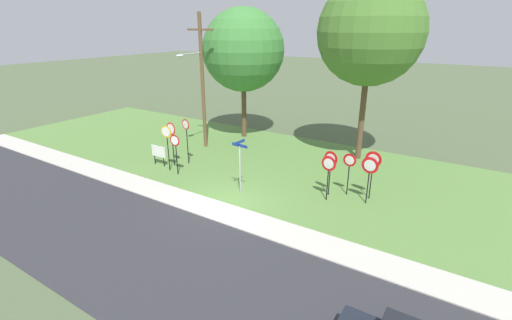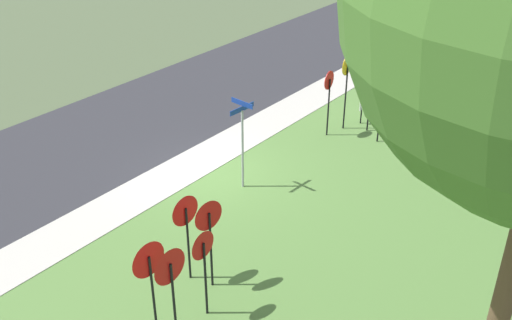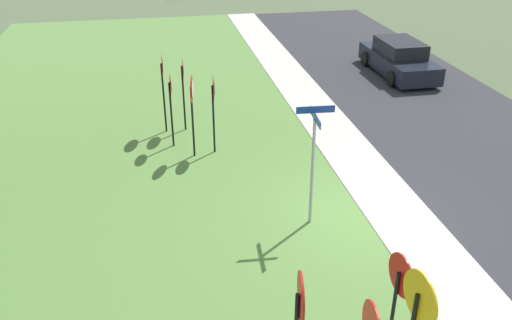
{
  "view_description": "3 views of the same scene",
  "coord_description": "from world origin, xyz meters",
  "px_view_note": "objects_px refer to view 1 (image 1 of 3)",
  "views": [
    {
      "loc": [
        9.85,
        -12.54,
        8.18
      ],
      "look_at": [
        -0.44,
        3.48,
        1.1
      ],
      "focal_mm": 25.54,
      "sensor_mm": 36.0,
      "label": 1
    },
    {
      "loc": [
        11.84,
        11.25,
        9.62
      ],
      "look_at": [
        0.46,
        2.22,
        1.48
      ],
      "focal_mm": 41.95,
      "sensor_mm": 36.0,
      "label": 2
    },
    {
      "loc": [
        -10.03,
        4.54,
        6.96
      ],
      "look_at": [
        -0.03,
        2.58,
        1.75
      ],
      "focal_mm": 38.16,
      "sensor_mm": 36.0,
      "label": 3
    }
  ],
  "objects_px": {
    "stop_sign_far_left": "(186,132)",
    "utility_pole": "(201,78)",
    "notice_board": "(159,152)",
    "yield_sign_near_left": "(373,164)",
    "stop_sign_near_left": "(167,138)",
    "yield_sign_far_left": "(330,163)",
    "street_name_post": "(240,162)",
    "oak_tree_left": "(243,50)",
    "stop_sign_near_right": "(172,134)",
    "yield_sign_far_right": "(349,165)",
    "stop_sign_far_center": "(175,146)",
    "oak_tree_right": "(371,32)",
    "yield_sign_near_right": "(369,169)",
    "yield_sign_center": "(328,168)"
  },
  "relations": [
    {
      "from": "utility_pole",
      "to": "notice_board",
      "type": "xyz_separation_m",
      "value": [
        0.04,
        -4.28,
        -3.98
      ]
    },
    {
      "from": "yield_sign_far_left",
      "to": "oak_tree_left",
      "type": "height_order",
      "value": "oak_tree_left"
    },
    {
      "from": "stop_sign_far_center",
      "to": "yield_sign_near_right",
      "type": "height_order",
      "value": "yield_sign_near_right"
    },
    {
      "from": "yield_sign_far_right",
      "to": "oak_tree_right",
      "type": "xyz_separation_m",
      "value": [
        -1.27,
        5.69,
        6.11
      ]
    },
    {
      "from": "street_name_post",
      "to": "utility_pole",
      "type": "height_order",
      "value": "utility_pole"
    },
    {
      "from": "stop_sign_near_right",
      "to": "utility_pole",
      "type": "distance_m",
      "value": 4.81
    },
    {
      "from": "yield_sign_near_left",
      "to": "oak_tree_left",
      "type": "xyz_separation_m",
      "value": [
        -11.39,
        5.61,
        4.56
      ]
    },
    {
      "from": "yield_sign_near_left",
      "to": "stop_sign_far_center",
      "type": "bearing_deg",
      "value": -162.2
    },
    {
      "from": "stop_sign_far_center",
      "to": "yield_sign_center",
      "type": "distance_m",
      "value": 8.69
    },
    {
      "from": "stop_sign_near_left",
      "to": "yield_sign_near_right",
      "type": "bearing_deg",
      "value": 4.53
    },
    {
      "from": "yield_sign_near_left",
      "to": "oak_tree_right",
      "type": "height_order",
      "value": "oak_tree_right"
    },
    {
      "from": "yield_sign_far_right",
      "to": "street_name_post",
      "type": "xyz_separation_m",
      "value": [
        -4.67,
        -2.78,
        0.06
      ]
    },
    {
      "from": "stop_sign_near_left",
      "to": "yield_sign_far_right",
      "type": "bearing_deg",
      "value": 8.08
    },
    {
      "from": "yield_sign_far_left",
      "to": "notice_board",
      "type": "bearing_deg",
      "value": -160.09
    },
    {
      "from": "street_name_post",
      "to": "oak_tree_left",
      "type": "bearing_deg",
      "value": 127.24
    },
    {
      "from": "street_name_post",
      "to": "oak_tree_right",
      "type": "relative_size",
      "value": 0.26
    },
    {
      "from": "notice_board",
      "to": "street_name_post",
      "type": "bearing_deg",
      "value": -6.19
    },
    {
      "from": "yield_sign_center",
      "to": "utility_pole",
      "type": "distance_m",
      "value": 11.46
    },
    {
      "from": "stop_sign_far_left",
      "to": "utility_pole",
      "type": "distance_m",
      "value": 4.39
    },
    {
      "from": "stop_sign_near_left",
      "to": "stop_sign_far_left",
      "type": "xyz_separation_m",
      "value": [
        0.16,
        1.47,
        0.02
      ]
    },
    {
      "from": "yield_sign_near_left",
      "to": "yield_sign_far_left",
      "type": "height_order",
      "value": "yield_sign_near_left"
    },
    {
      "from": "stop_sign_near_left",
      "to": "oak_tree_right",
      "type": "xyz_separation_m",
      "value": [
        8.75,
        8.21,
        5.74
      ]
    },
    {
      "from": "stop_sign_near_right",
      "to": "yield_sign_near_left",
      "type": "distance_m",
      "value": 11.65
    },
    {
      "from": "yield_sign_near_left",
      "to": "oak_tree_left",
      "type": "height_order",
      "value": "oak_tree_left"
    },
    {
      "from": "yield_sign_near_right",
      "to": "yield_sign_far_right",
      "type": "bearing_deg",
      "value": 161.68
    },
    {
      "from": "yield_sign_far_right",
      "to": "oak_tree_right",
      "type": "bearing_deg",
      "value": 102.51
    },
    {
      "from": "notice_board",
      "to": "yield_sign_near_left",
      "type": "bearing_deg",
      "value": 9.76
    },
    {
      "from": "yield_sign_far_right",
      "to": "stop_sign_near_right",
      "type": "bearing_deg",
      "value": -170.49
    },
    {
      "from": "stop_sign_near_left",
      "to": "yield_sign_far_left",
      "type": "relative_size",
      "value": 1.17
    },
    {
      "from": "stop_sign_near_left",
      "to": "yield_sign_near_right",
      "type": "distance_m",
      "value": 11.33
    },
    {
      "from": "stop_sign_near_right",
      "to": "yield_sign_far_left",
      "type": "bearing_deg",
      "value": 13.46
    },
    {
      "from": "yield_sign_far_left",
      "to": "street_name_post",
      "type": "height_order",
      "value": "street_name_post"
    },
    {
      "from": "stop_sign_near_left",
      "to": "utility_pole",
      "type": "bearing_deg",
      "value": 98.47
    },
    {
      "from": "stop_sign_near_left",
      "to": "stop_sign_far_left",
      "type": "distance_m",
      "value": 1.48
    },
    {
      "from": "yield_sign_far_right",
      "to": "stop_sign_far_center",
      "type": "bearing_deg",
      "value": -163.74
    },
    {
      "from": "stop_sign_far_left",
      "to": "yield_sign_far_right",
      "type": "xyz_separation_m",
      "value": [
        9.86,
        1.05,
        -0.39
      ]
    },
    {
      "from": "stop_sign_far_center",
      "to": "yield_sign_far_right",
      "type": "bearing_deg",
      "value": 11.3
    },
    {
      "from": "yield_sign_center",
      "to": "oak_tree_left",
      "type": "height_order",
      "value": "oak_tree_left"
    },
    {
      "from": "stop_sign_far_center",
      "to": "oak_tree_right",
      "type": "xyz_separation_m",
      "value": [
        7.92,
        8.38,
        6.04
      ]
    },
    {
      "from": "notice_board",
      "to": "yield_sign_center",
      "type": "bearing_deg",
      "value": 4.64
    },
    {
      "from": "utility_pole",
      "to": "oak_tree_left",
      "type": "height_order",
      "value": "oak_tree_left"
    },
    {
      "from": "stop_sign_far_center",
      "to": "yield_sign_near_right",
      "type": "distance_m",
      "value": 10.55
    },
    {
      "from": "yield_sign_near_left",
      "to": "yield_sign_near_right",
      "type": "xyz_separation_m",
      "value": [
        0.02,
        -0.6,
        -0.08
      ]
    },
    {
      "from": "stop_sign_near_right",
      "to": "yield_sign_near_left",
      "type": "xyz_separation_m",
      "value": [
        11.5,
        1.91,
        -0.13
      ]
    },
    {
      "from": "yield_sign_far_right",
      "to": "utility_pole",
      "type": "bearing_deg",
      "value": 169.51
    },
    {
      "from": "oak_tree_left",
      "to": "oak_tree_right",
      "type": "xyz_separation_m",
      "value": [
        9.03,
        -0.08,
        1.32
      ]
    },
    {
      "from": "stop_sign_near_right",
      "to": "yield_sign_far_right",
      "type": "bearing_deg",
      "value": 15.88
    },
    {
      "from": "stop_sign_far_left",
      "to": "stop_sign_near_right",
      "type": "bearing_deg",
      "value": -118.0
    },
    {
      "from": "yield_sign_far_right",
      "to": "yield_sign_near_right",
      "type": "bearing_deg",
      "value": -21.61
    },
    {
      "from": "street_name_post",
      "to": "notice_board",
      "type": "distance_m",
      "value": 6.57
    }
  ]
}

